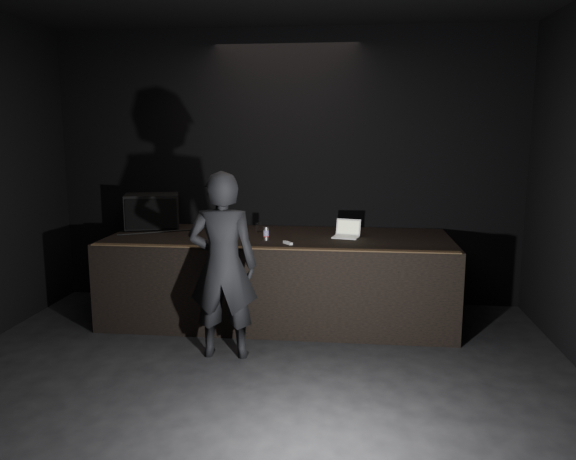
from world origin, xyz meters
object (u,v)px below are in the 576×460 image
at_px(beer_can, 266,233).
at_px(laptop, 347,233).
at_px(stage_monitor, 152,211).
at_px(person, 223,265).
at_px(stage_riser, 279,277).

bearing_deg(beer_can, laptop, 17.61).
bearing_deg(stage_monitor, laptop, -24.07).
distance_m(laptop, person, 1.74).
relative_size(stage_riser, beer_can, 26.49).
bearing_deg(person, beer_can, -109.79).
height_order(laptop, beer_can, laptop).
height_order(stage_riser, laptop, laptop).
xyz_separation_m(stage_monitor, laptop, (2.46, -0.32, -0.17)).
bearing_deg(stage_riser, person, -108.27).
distance_m(stage_riser, laptop, 0.97).
height_order(stage_monitor, beer_can, stage_monitor).
relative_size(stage_monitor, laptop, 2.25).
distance_m(stage_monitor, laptop, 2.49).
bearing_deg(person, laptop, -137.08).
relative_size(laptop, person, 0.18).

